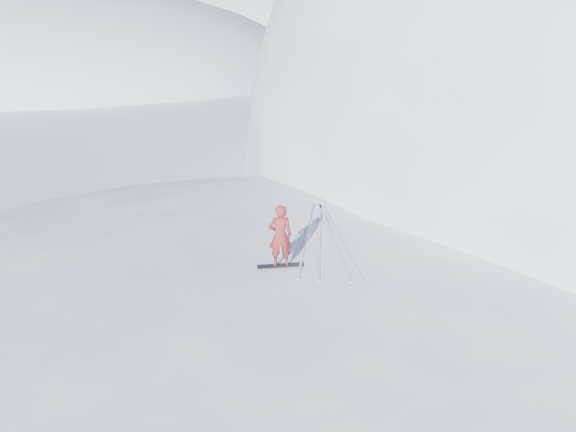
# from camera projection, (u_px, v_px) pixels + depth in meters

# --- Properties ---
(ground) EXTENTS (400.00, 400.00, 0.00)m
(ground) POSITION_uv_depth(u_px,v_px,m) (302.00, 389.00, 14.26)
(ground) COLOR white
(ground) RESTS_ON ground
(near_ridge) EXTENTS (36.00, 28.00, 4.80)m
(near_ridge) POSITION_uv_depth(u_px,v_px,m) (353.00, 331.00, 16.80)
(near_ridge) COLOR white
(near_ridge) RESTS_ON ground
(peak_shoulder) EXTENTS (28.00, 24.00, 18.00)m
(peak_shoulder) POSITION_uv_depth(u_px,v_px,m) (551.00, 183.00, 30.56)
(peak_shoulder) COLOR white
(peak_shoulder) RESTS_ON ground
(far_ridge_c) EXTENTS (140.00, 90.00, 36.00)m
(far_ridge_c) POSITION_uv_depth(u_px,v_px,m) (217.00, 48.00, 122.61)
(far_ridge_c) COLOR white
(far_ridge_c) RESTS_ON ground
(wind_bumps) EXTENTS (16.00, 14.40, 1.00)m
(wind_bumps) POSITION_uv_depth(u_px,v_px,m) (297.00, 341.00, 16.30)
(wind_bumps) COLOR white
(wind_bumps) RESTS_ON ground
(snowboard) EXTENTS (1.29, 0.68, 0.02)m
(snowboard) POSITION_uv_depth(u_px,v_px,m) (280.00, 265.00, 15.47)
(snowboard) COLOR black
(snowboard) RESTS_ON near_ridge
(snowboarder) EXTENTS (0.75, 0.62, 1.76)m
(snowboarder) POSITION_uv_depth(u_px,v_px,m) (280.00, 236.00, 15.15)
(snowboarder) COLOR maroon
(snowboarder) RESTS_ON snowboard
(board_tracks) EXTENTS (2.45, 5.97, 0.04)m
(board_tracks) POSITION_uv_depth(u_px,v_px,m) (324.00, 236.00, 17.40)
(board_tracks) COLOR silver
(board_tracks) RESTS_ON ground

